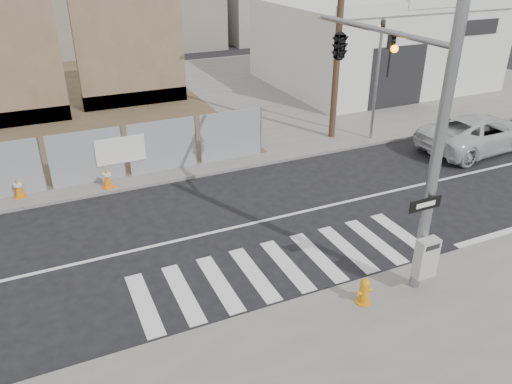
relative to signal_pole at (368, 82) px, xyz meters
name	(u,v)px	position (x,y,z in m)	size (l,w,h in m)	color
ground	(250,224)	(-2.49, 2.05, -4.78)	(100.00, 100.00, 0.00)	black
sidewalk_far	(146,105)	(-2.49, 16.05, -4.72)	(50.00, 20.00, 0.12)	slate
signal_pole	(368,82)	(0.00, 0.00, 0.00)	(0.96, 5.87, 7.00)	gray
far_signal_pole	(379,63)	(5.51, 6.65, -1.30)	(0.16, 0.20, 5.60)	gray
concrete_wall_right	(130,43)	(-2.99, 16.13, -1.40)	(5.50, 1.30, 8.00)	brown
auto_shop	(373,43)	(11.50, 15.01, -2.25)	(12.00, 10.20, 5.95)	silver
utility_pole_right	(340,19)	(4.01, 7.55, 0.42)	(1.60, 0.28, 10.00)	#4E3824
fire_hydrant	(364,291)	(-1.60, -2.78, -4.32)	(0.46, 0.46, 0.70)	orange
suv	(478,133)	(8.96, 3.83, -4.01)	(2.55, 5.54, 1.54)	silver
traffic_cone_c	(18,188)	(-9.10, 6.89, -4.31)	(0.42, 0.42, 0.71)	orange
traffic_cone_d	(107,178)	(-6.17, 6.38, -4.28)	(0.52, 0.52, 0.78)	orange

